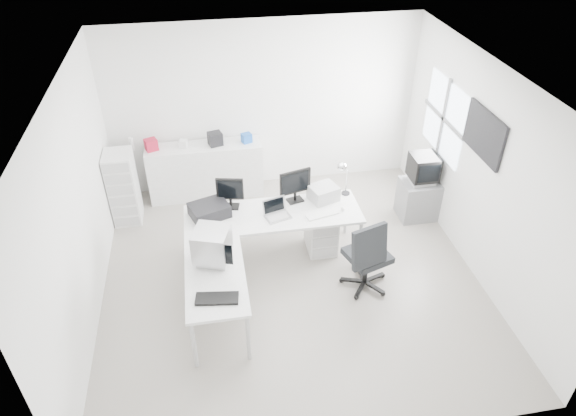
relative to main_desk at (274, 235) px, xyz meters
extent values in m
cube|color=#B9B2A6|center=(0.16, -0.46, -0.38)|extent=(5.00, 5.00, 0.01)
cube|color=white|center=(0.16, -0.46, 2.42)|extent=(5.00, 5.00, 0.01)
cube|color=silver|center=(0.16, 2.04, 1.02)|extent=(5.00, 0.02, 2.80)
cube|color=silver|center=(-2.34, -0.46, 1.02)|extent=(0.02, 5.00, 2.80)
cube|color=silver|center=(2.66, -0.46, 1.02)|extent=(0.02, 5.00, 2.80)
cube|color=silver|center=(0.70, 0.05, -0.08)|extent=(0.40, 0.50, 0.60)
cube|color=black|center=(-0.85, 0.10, 0.46)|extent=(0.60, 0.53, 0.18)
cube|color=silver|center=(0.65, -0.15, 0.38)|extent=(0.47, 0.24, 0.02)
sphere|color=silver|center=(0.95, -0.10, 0.40)|extent=(0.06, 0.06, 0.06)
cube|color=#ACACAC|center=(0.75, 0.22, 0.48)|extent=(0.45, 0.42, 0.21)
cube|color=black|center=(-0.85, -1.50, 0.39)|extent=(0.50, 0.25, 0.03)
cube|color=slate|center=(2.38, 0.59, -0.06)|extent=(0.58, 0.47, 0.63)
cube|color=silver|center=(-0.86, 1.78, 0.09)|extent=(1.85, 0.46, 0.93)
cube|color=#A71730|center=(-1.66, 1.78, 0.64)|extent=(0.23, 0.22, 0.18)
cube|color=silver|center=(-1.16, 1.78, 0.61)|extent=(0.15, 0.14, 0.13)
cube|color=black|center=(-0.66, 1.78, 0.66)|extent=(0.25, 0.24, 0.21)
cube|color=#1951AF|center=(-0.16, 1.78, 0.63)|extent=(0.19, 0.17, 0.15)
cylinder|color=silver|center=(-1.96, 1.82, 0.66)|extent=(0.07, 0.07, 0.22)
cube|color=silver|center=(-2.12, 1.29, 0.21)|extent=(0.41, 0.49, 1.17)
camera|label=1|loc=(-0.77, -5.61, 4.46)|focal=32.00mm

